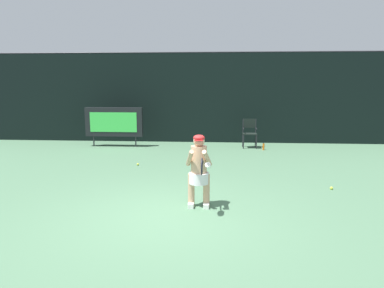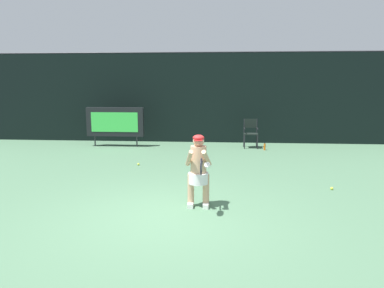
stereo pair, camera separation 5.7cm
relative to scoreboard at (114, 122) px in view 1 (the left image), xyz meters
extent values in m
cube|color=#4C7354|center=(3.04, -7.20, -0.96)|extent=(18.00, 22.00, 0.02)
cube|color=black|center=(3.04, 1.30, 0.85)|extent=(18.00, 0.12, 3.60)
cylinder|color=#38383D|center=(3.04, 1.30, 2.68)|extent=(18.00, 0.05, 0.05)
cube|color=black|center=(0.00, 0.00, 0.00)|extent=(2.20, 0.20, 1.10)
cube|color=#41D550|center=(0.00, -0.10, 0.00)|extent=(1.80, 0.01, 0.75)
cylinder|color=#2D2D33|center=(-0.83, 0.00, -0.75)|extent=(0.05, 0.05, 0.40)
cylinder|color=#2D2D33|center=(0.83, 0.00, -0.75)|extent=(0.05, 0.05, 0.40)
cylinder|color=black|center=(4.92, -0.15, -0.69)|extent=(0.04, 0.04, 0.52)
cylinder|color=black|center=(5.40, -0.15, -0.69)|extent=(0.04, 0.04, 0.52)
cylinder|color=black|center=(4.92, 0.26, -0.69)|extent=(0.04, 0.04, 0.52)
cylinder|color=black|center=(5.40, 0.26, -0.69)|extent=(0.04, 0.04, 0.52)
cube|color=black|center=(5.16, 0.06, -0.41)|extent=(0.52, 0.44, 0.03)
cylinder|color=black|center=(4.92, 0.26, -0.15)|extent=(0.04, 0.04, 0.56)
cylinder|color=black|center=(5.40, 0.26, -0.15)|extent=(0.04, 0.04, 0.56)
cube|color=black|center=(5.16, 0.26, -0.04)|extent=(0.48, 0.02, 0.34)
cylinder|color=black|center=(4.92, 0.06, -0.21)|extent=(0.04, 0.44, 0.04)
cylinder|color=black|center=(5.40, 0.06, -0.21)|extent=(0.04, 0.44, 0.04)
cylinder|color=orange|center=(5.64, -0.36, -0.83)|extent=(0.07, 0.07, 0.24)
cylinder|color=black|center=(5.64, -0.36, -0.69)|extent=(0.03, 0.03, 0.03)
cube|color=white|center=(3.44, -6.62, -0.90)|extent=(0.11, 0.26, 0.09)
cube|color=white|center=(3.74, -6.62, -0.90)|extent=(0.11, 0.26, 0.09)
cylinder|color=tan|center=(3.44, -6.57, -0.62)|extent=(0.13, 0.13, 0.66)
cylinder|color=tan|center=(3.74, -6.57, -0.62)|extent=(0.13, 0.13, 0.66)
cylinder|color=white|center=(3.59, -6.57, -0.37)|extent=(0.39, 0.39, 0.22)
cylinder|color=tan|center=(3.59, -6.57, -0.01)|extent=(0.31, 0.31, 0.56)
sphere|color=tan|center=(3.59, -6.57, 0.37)|extent=(0.22, 0.22, 0.22)
ellipsoid|color=#B22323|center=(3.59, -6.57, 0.43)|extent=(0.22, 0.22, 0.12)
cube|color=#B22323|center=(3.59, -6.67, 0.40)|extent=(0.17, 0.12, 0.02)
cylinder|color=tan|center=(3.43, -6.74, 0.07)|extent=(0.19, 0.46, 0.39)
cylinder|color=tan|center=(3.76, -6.74, 0.07)|extent=(0.19, 0.46, 0.39)
cylinder|color=white|center=(3.78, -6.86, -0.04)|extent=(0.13, 0.13, 0.12)
cylinder|color=black|center=(3.68, -6.82, -0.01)|extent=(0.03, 0.28, 0.03)
torus|color=black|center=(3.68, -7.12, -0.01)|extent=(0.02, 0.31, 0.31)
ellipsoid|color=silver|center=(3.68, -7.12, -0.01)|extent=(0.01, 0.26, 0.26)
sphere|color=#CCDB3D|center=(1.60, -3.13, -0.91)|extent=(0.07, 0.07, 0.07)
sphere|color=#CCDB3D|center=(6.58, -5.23, -0.91)|extent=(0.07, 0.07, 0.07)
camera|label=1|loc=(3.94, -13.38, 1.48)|focal=33.52mm
camera|label=2|loc=(4.00, -13.37, 1.48)|focal=33.52mm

